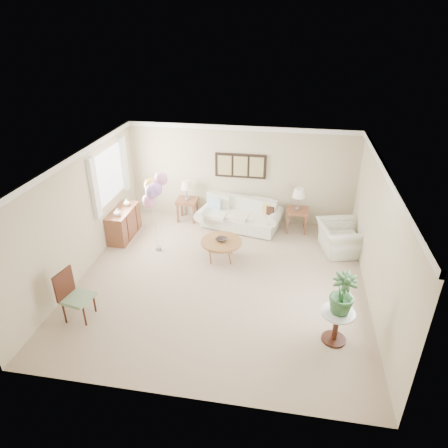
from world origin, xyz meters
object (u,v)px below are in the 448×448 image
Objects in this scene: accent_chair at (73,294)px; balloon_cluster at (154,190)px; armchair at (339,238)px; sofa at (240,216)px; coffee_table at (221,242)px.

balloon_cluster is (0.75, 2.58, 1.05)m from accent_chair.
armchair is at bearing 9.37° from balloon_cluster.
balloon_cluster is (-1.77, -1.50, 1.26)m from sofa.
armchair is (2.49, -0.80, 0.03)m from sofa.
accent_chair is at bearing -133.32° from coffee_table.
accent_chair reaches higher than armchair.
sofa is 2.61m from armchair.
armchair is 0.54× the size of balloon_cluster.
coffee_table is 0.95× the size of accent_chair.
armchair is at bearing -17.88° from sofa.
sofa is 2.64m from balloon_cluster.
armchair is 5.98m from accent_chair.
balloon_cluster is at bearing 175.20° from coffee_table.
coffee_table is 0.89× the size of armchair.
coffee_table is 0.48× the size of balloon_cluster.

